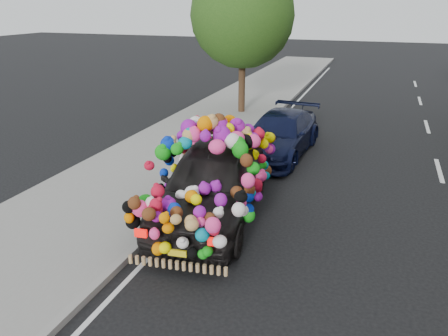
% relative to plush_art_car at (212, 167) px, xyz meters
% --- Properties ---
extents(ground, '(100.00, 100.00, 0.00)m').
position_rel_plush_art_car_xyz_m(ground, '(1.51, -0.17, -1.18)').
color(ground, black).
rests_on(ground, ground).
extents(sidewalk, '(4.00, 60.00, 0.12)m').
position_rel_plush_art_car_xyz_m(sidewalk, '(-2.79, -0.17, -1.12)').
color(sidewalk, gray).
rests_on(sidewalk, ground).
extents(kerb, '(0.15, 60.00, 0.13)m').
position_rel_plush_art_car_xyz_m(kerb, '(-0.84, -0.17, -1.11)').
color(kerb, gray).
rests_on(kerb, ground).
extents(tree_near_sidewalk, '(4.20, 4.20, 6.13)m').
position_rel_plush_art_car_xyz_m(tree_near_sidewalk, '(-2.29, 9.33, 2.85)').
color(tree_near_sidewalk, '#332114').
rests_on(tree_near_sidewalk, ground).
extents(plush_art_car, '(2.87, 5.23, 2.28)m').
position_rel_plush_art_car_xyz_m(plush_art_car, '(0.00, 0.00, 0.00)').
color(plush_art_car, black).
rests_on(plush_art_car, ground).
extents(navy_sedan, '(2.11, 4.59, 1.30)m').
position_rel_plush_art_car_xyz_m(navy_sedan, '(0.44, 4.69, -0.53)').
color(navy_sedan, black).
rests_on(navy_sedan, ground).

